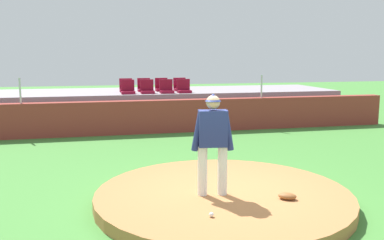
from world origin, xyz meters
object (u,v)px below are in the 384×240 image
(stadium_chair_5, at_px, (144,87))
(fielding_glove, at_px, (287,196))
(pitcher, at_px, (213,137))
(stadium_chair_0, at_px, (128,89))
(stadium_chair_3, at_px, (184,88))
(stadium_chair_7, at_px, (180,87))
(stadium_chair_2, at_px, (166,89))
(stadium_chair_1, at_px, (147,89))
(stadium_chair_4, at_px, (126,88))
(baseball, at_px, (211,215))
(stadium_chair_6, at_px, (162,87))

(stadium_chair_5, bearing_deg, fielding_glove, 97.30)
(pitcher, distance_m, stadium_chair_0, 8.44)
(stadium_chair_3, bearing_deg, stadium_chair_7, -92.26)
(stadium_chair_2, bearing_deg, stadium_chair_1, -3.29)
(pitcher, xyz_separation_m, stadium_chair_4, (-0.79, 9.28, 0.15))
(stadium_chair_0, bearing_deg, fielding_glove, 102.29)
(fielding_glove, height_order, stadium_chair_7, stadium_chair_7)
(stadium_chair_1, height_order, stadium_chair_7, same)
(baseball, xyz_separation_m, stadium_chair_1, (0.19, 9.39, 1.12))
(baseball, relative_size, stadium_chair_0, 0.15)
(stadium_chair_3, xyz_separation_m, stadium_chair_7, (0.04, 0.93, 0.00))
(stadium_chair_2, xyz_separation_m, stadium_chair_7, (0.69, 0.94, 0.00))
(baseball, distance_m, stadium_chair_2, 9.46)
(stadium_chair_3, bearing_deg, stadium_chair_4, -23.44)
(stadium_chair_7, bearing_deg, stadium_chair_5, -0.33)
(fielding_glove, distance_m, stadium_chair_0, 9.19)
(stadium_chair_0, bearing_deg, baseball, 93.06)
(stadium_chair_3, bearing_deg, stadium_chair_6, -53.81)
(pitcher, bearing_deg, stadium_chair_6, 94.53)
(stadium_chair_1, relative_size, stadium_chair_2, 1.00)
(stadium_chair_4, relative_size, stadium_chair_6, 1.00)
(stadium_chair_2, xyz_separation_m, stadium_chair_3, (0.65, 0.01, 0.00))
(stadium_chair_2, xyz_separation_m, stadium_chair_5, (-0.71, 0.95, 0.00))
(stadium_chair_6, relative_size, stadium_chair_7, 1.00)
(stadium_chair_1, relative_size, stadium_chair_3, 1.00)
(pitcher, height_order, stadium_chair_3, pitcher)
(pitcher, relative_size, stadium_chair_7, 3.49)
(pitcher, bearing_deg, stadium_chair_4, 102.93)
(baseball, xyz_separation_m, stadium_chair_6, (0.86, 10.30, 1.12))
(baseball, bearing_deg, pitcher, 73.54)
(baseball, height_order, stadium_chair_0, stadium_chair_0)
(pitcher, xyz_separation_m, stadium_chair_2, (0.61, 8.38, 0.15))
(stadium_chair_0, xyz_separation_m, stadium_chair_3, (2.05, -0.01, 0.00))
(stadium_chair_6, bearing_deg, stadium_chair_4, 1.95)
(stadium_chair_3, bearing_deg, stadium_chair_1, -1.25)
(stadium_chair_1, relative_size, stadium_chair_7, 1.00)
(baseball, height_order, stadium_chair_5, stadium_chair_5)
(stadium_chair_4, distance_m, stadium_chair_5, 0.69)
(stadium_chair_2, bearing_deg, stadium_chair_6, -88.03)
(pitcher, relative_size, stadium_chair_0, 3.49)
(stadium_chair_4, xyz_separation_m, stadium_chair_7, (2.09, 0.04, 0.00))
(pitcher, distance_m, stadium_chair_4, 9.32)
(fielding_glove, height_order, stadium_chair_0, stadium_chair_0)
(stadium_chair_1, height_order, stadium_chair_5, same)
(stadium_chair_4, distance_m, stadium_chair_7, 2.09)
(fielding_glove, distance_m, stadium_chair_4, 10.04)
(stadium_chair_1, bearing_deg, stadium_chair_7, -147.09)
(stadium_chair_0, xyz_separation_m, stadium_chair_4, (-0.00, 0.88, 0.00))
(stadium_chair_7, bearing_deg, stadium_chair_6, -0.58)
(stadium_chair_2, xyz_separation_m, stadium_chair_4, (-1.40, 0.90, 0.00))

